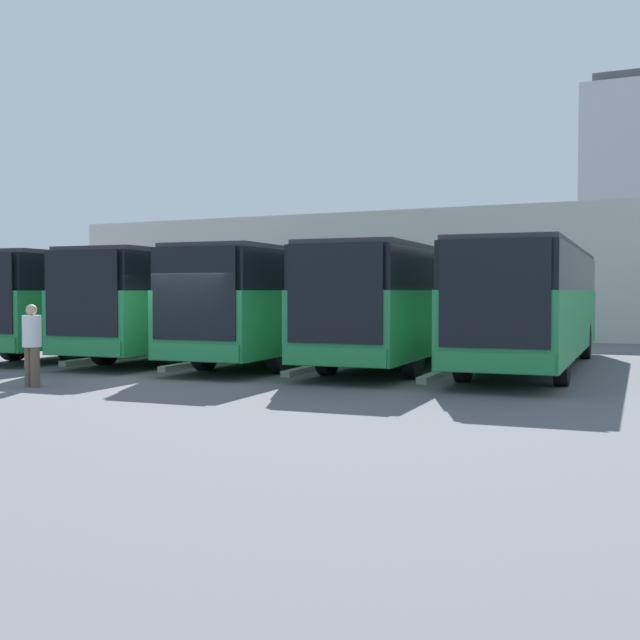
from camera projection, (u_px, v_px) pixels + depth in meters
name	position (u px, v px, depth m)	size (l,w,h in m)	color
ground_plane	(188.00, 379.00, 19.02)	(600.00, 600.00, 0.00)	#5B5B60
bus_0	(534.00, 302.00, 21.46)	(3.37, 12.61, 3.23)	#238447
curb_divider_0	(451.00, 369.00, 20.62)	(0.24, 6.03, 0.15)	#B2B2AD
bus_1	(412.00, 301.00, 22.91)	(3.37, 12.61, 3.23)	#238447
curb_divider_1	(330.00, 364.00, 22.07)	(0.24, 6.03, 0.15)	#B2B2AD
bus_2	(300.00, 301.00, 24.13)	(3.37, 12.61, 3.23)	#238447
curb_divider_2	(219.00, 360.00, 23.29)	(0.24, 6.03, 0.15)	#B2B2AD
bus_3	(207.00, 300.00, 25.70)	(3.37, 12.61, 3.23)	#238447
curb_divider_3	(127.00, 356.00, 24.86)	(0.24, 6.03, 0.15)	#B2B2AD
bus_4	(121.00, 300.00, 27.12)	(3.37, 12.61, 3.23)	#238447
pedestrian	(32.00, 343.00, 17.35)	(0.47, 0.47, 1.79)	brown
station_building	(467.00, 275.00, 40.45)	(39.18, 14.20, 5.77)	beige
office_tower	(621.00, 192.00, 188.80)	(17.13, 17.13, 52.66)	#ADB2B7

